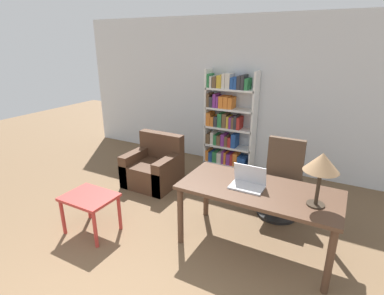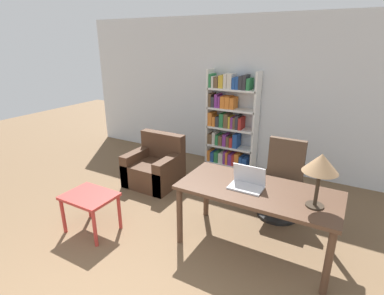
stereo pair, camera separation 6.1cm
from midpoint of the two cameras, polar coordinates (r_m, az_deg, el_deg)
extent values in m
cube|color=silver|center=(5.45, 15.21, 9.33)|extent=(8.00, 0.06, 2.70)
cube|color=#4C3323|center=(3.36, 12.96, -8.02)|extent=(1.71, 0.80, 0.04)
cylinder|color=#4C3323|center=(3.55, -1.87, -12.86)|extent=(0.07, 0.07, 0.71)
cylinder|color=#4C3323|center=(3.18, 25.02, -19.35)|extent=(0.07, 0.07, 0.71)
cylinder|color=#4C3323|center=(4.07, 3.17, -8.36)|extent=(0.07, 0.07, 0.71)
cylinder|color=#4C3323|center=(3.75, 26.10, -13.19)|extent=(0.07, 0.07, 0.71)
cube|color=#B2B2B7|center=(3.33, 10.73, -7.53)|extent=(0.36, 0.23, 0.02)
cube|color=#B2B2B7|center=(3.36, 11.36, -5.08)|extent=(0.36, 0.06, 0.23)
cube|color=white|center=(3.36, 11.40, -5.02)|extent=(0.33, 0.05, 0.20)
cylinder|color=#2D2319|center=(3.20, 22.82, -10.13)|extent=(0.17, 0.17, 0.01)
cylinder|color=#2D2319|center=(3.12, 23.26, -7.21)|extent=(0.04, 0.04, 0.35)
cone|color=#93704C|center=(3.01, 23.92, -2.71)|extent=(0.33, 0.33, 0.18)
cylinder|color=black|center=(4.39, 16.29, -11.98)|extent=(0.55, 0.55, 0.04)
cylinder|color=#262626|center=(4.29, 16.54, -9.77)|extent=(0.06, 0.06, 0.35)
cube|color=#4C3828|center=(4.19, 16.83, -7.10)|extent=(0.51, 0.51, 0.10)
cube|color=#4C3828|center=(4.25, 17.94, -1.99)|extent=(0.48, 0.08, 0.55)
cube|color=#B2332D|center=(3.88, -18.55, -8.80)|extent=(0.61, 0.48, 0.04)
cylinder|color=#B2332D|center=(4.09, -22.92, -11.92)|extent=(0.04, 0.04, 0.46)
cylinder|color=#B2332D|center=(3.72, -17.57, -14.55)|extent=(0.04, 0.04, 0.46)
cylinder|color=#B2332D|center=(4.30, -18.66, -9.70)|extent=(0.04, 0.04, 0.46)
cylinder|color=#B2332D|center=(3.95, -13.23, -11.90)|extent=(0.04, 0.04, 0.46)
cube|color=#472D1E|center=(5.01, -6.95, -4.91)|extent=(0.80, 0.74, 0.39)
cube|color=#472D1E|center=(5.08, -5.22, 0.47)|extent=(0.80, 0.16, 0.44)
cube|color=#472D1E|center=(5.17, -9.85, -3.37)|extent=(0.16, 0.74, 0.54)
cube|color=#472D1E|center=(4.81, -3.90, -4.89)|extent=(0.16, 0.74, 0.54)
cube|color=white|center=(5.74, 3.67, 5.82)|extent=(0.04, 0.28, 1.79)
cube|color=white|center=(5.42, 12.36, 4.56)|extent=(0.04, 0.28, 1.79)
cube|color=white|center=(5.84, 7.50, -3.13)|extent=(0.91, 0.28, 0.04)
cube|color=orange|center=(5.95, 3.93, -1.31)|extent=(0.06, 0.24, 0.21)
cube|color=#234C99|center=(5.92, 4.55, -1.53)|extent=(0.07, 0.24, 0.19)
cube|color=#2D7F47|center=(5.89, 5.31, -1.60)|extent=(0.08, 0.24, 0.21)
cube|color=silver|center=(5.85, 6.15, -1.78)|extent=(0.09, 0.24, 0.20)
cube|color=#7F338C|center=(5.82, 6.82, -1.70)|extent=(0.04, 0.24, 0.25)
cube|color=orange|center=(5.80, 7.25, -1.85)|extent=(0.04, 0.24, 0.23)
cube|color=#7F338C|center=(5.79, 7.85, -2.07)|extent=(0.07, 0.24, 0.21)
cube|color=#B72D28|center=(5.76, 8.45, -2.17)|extent=(0.05, 0.24, 0.21)
cube|color=orange|center=(5.74, 9.12, -2.16)|extent=(0.08, 0.24, 0.24)
cube|color=#234C99|center=(5.72, 9.82, -2.50)|extent=(0.06, 0.24, 0.20)
cube|color=#234C99|center=(5.70, 10.57, -2.69)|extent=(0.09, 0.24, 0.19)
cube|color=white|center=(5.72, 7.65, 0.18)|extent=(0.91, 0.28, 0.04)
cube|color=brown|center=(5.83, 4.12, 1.86)|extent=(0.09, 0.24, 0.19)
cube|color=silver|center=(5.79, 4.86, 1.95)|extent=(0.06, 0.24, 0.23)
cube|color=#2D7F47|center=(5.77, 5.43, 1.66)|extent=(0.06, 0.24, 0.19)
cube|color=brown|center=(5.74, 6.09, 1.51)|extent=(0.07, 0.24, 0.19)
cube|color=#7F338C|center=(5.71, 6.84, 1.55)|extent=(0.07, 0.24, 0.22)
cube|color=brown|center=(5.69, 7.48, 1.31)|extent=(0.06, 0.24, 0.19)
cube|color=#B72D28|center=(5.67, 8.09, 1.16)|extent=(0.06, 0.24, 0.18)
cube|color=#234C99|center=(5.63, 8.83, 1.38)|extent=(0.08, 0.24, 0.26)
cube|color=white|center=(5.61, 7.82, 3.63)|extent=(0.91, 0.28, 0.04)
cube|color=orange|center=(5.72, 4.18, 5.56)|extent=(0.08, 0.24, 0.25)
cube|color=orange|center=(5.70, 4.88, 5.14)|extent=(0.06, 0.24, 0.18)
cube|color=#333338|center=(5.67, 5.56, 5.08)|extent=(0.07, 0.24, 0.19)
cube|color=#2D7F47|center=(5.63, 6.31, 5.29)|extent=(0.08, 0.24, 0.25)
cube|color=brown|center=(5.60, 7.16, 5.19)|extent=(0.08, 0.24, 0.26)
cube|color=gold|center=(5.58, 7.79, 4.90)|extent=(0.04, 0.24, 0.22)
cube|color=#7F338C|center=(5.56, 8.25, 4.79)|extent=(0.04, 0.24, 0.21)
cube|color=brown|center=(5.54, 8.70, 4.73)|extent=(0.04, 0.24, 0.21)
cube|color=#333338|center=(5.52, 9.21, 4.84)|extent=(0.05, 0.24, 0.25)
cube|color=#B72D28|center=(5.51, 9.75, 4.61)|extent=(0.05, 0.24, 0.22)
cube|color=white|center=(5.52, 7.99, 7.21)|extent=(0.91, 0.28, 0.04)
cube|color=brown|center=(5.65, 4.15, 9.09)|extent=(0.05, 0.24, 0.25)
cube|color=#333338|center=(5.63, 4.70, 8.75)|extent=(0.06, 0.24, 0.19)
cube|color=#7F338C|center=(5.60, 5.34, 8.94)|extent=(0.06, 0.24, 0.24)
cube|color=#7F338C|center=(5.58, 5.88, 8.71)|extent=(0.04, 0.24, 0.21)
cube|color=orange|center=(5.55, 6.55, 8.66)|extent=(0.08, 0.24, 0.21)
cube|color=orange|center=(5.52, 7.42, 8.57)|extent=(0.09, 0.24, 0.22)
cube|color=orange|center=(5.49, 8.26, 8.40)|extent=(0.07, 0.24, 0.20)
cube|color=white|center=(5.46, 8.17, 10.88)|extent=(0.91, 0.28, 0.04)
cube|color=#2D7F47|center=(5.60, 4.21, 12.66)|extent=(0.05, 0.24, 0.24)
cube|color=silver|center=(5.58, 4.69, 12.43)|extent=(0.04, 0.24, 0.20)
cube|color=brown|center=(5.55, 5.35, 12.31)|extent=(0.08, 0.24, 0.19)
cube|color=gold|center=(5.51, 6.26, 12.40)|extent=(0.09, 0.24, 0.22)
cube|color=silver|center=(5.48, 7.06, 12.50)|extent=(0.06, 0.24, 0.25)
cube|color=silver|center=(5.45, 7.85, 12.44)|extent=(0.09, 0.24, 0.26)
cube|color=#234C99|center=(5.42, 8.63, 12.06)|extent=(0.06, 0.24, 0.20)
cube|color=#234C99|center=(5.40, 9.25, 12.03)|extent=(0.05, 0.24, 0.20)
cube|color=#333338|center=(5.38, 9.90, 12.09)|extent=(0.06, 0.24, 0.23)
cube|color=#333338|center=(5.36, 10.61, 12.13)|extent=(0.06, 0.24, 0.25)
cube|color=#2D7F47|center=(5.34, 11.29, 11.77)|extent=(0.06, 0.24, 0.20)
camera|label=1|loc=(0.03, -89.54, 0.17)|focal=28.00mm
camera|label=2|loc=(0.03, 90.46, -0.17)|focal=28.00mm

